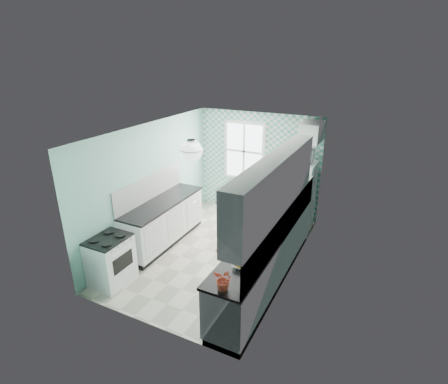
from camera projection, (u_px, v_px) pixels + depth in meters
The scene contains 26 objects.
floor at pixel (216, 254), 7.05m from camera, with size 3.00×4.40×0.02m, color beige.
ceiling at pixel (215, 130), 6.11m from camera, with size 3.00×4.40×0.02m, color white.
wall_back at pixel (258, 165), 8.41m from camera, with size 3.00×0.02×2.50m, color #88C8BA.
wall_front at pixel (140, 252), 4.74m from camera, with size 3.00×0.02×2.50m, color #88C8BA.
wall_left at pixel (151, 184), 7.20m from camera, with size 0.02×4.40×2.50m, color #88C8BA.
wall_right at pixel (294, 211), 5.95m from camera, with size 0.02×4.40×2.50m, color #88C8BA.
accent_wall at pixel (258, 165), 8.39m from camera, with size 3.00×0.01×2.50m, color #55AC9B.
window at pixel (244, 151), 8.40m from camera, with size 1.04×0.05×1.44m.
backsplash_right at pixel (286, 223), 5.65m from camera, with size 0.02×3.60×0.51m, color white.
backsplash_left at pixel (150, 187), 7.15m from camera, with size 0.02×2.15×0.51m, color white.
upper_cabinets_right at pixel (275, 185), 5.28m from camera, with size 0.33×3.20×0.90m, color white.
upper_cabinet_fridge at pixel (312, 131), 7.19m from camera, with size 0.40×0.74×0.40m, color white.
ceiling_light at pixel (192, 151), 5.51m from camera, with size 0.34×0.34×0.35m.
base_cabinets_right at pixel (267, 258), 6.05m from camera, with size 0.60×3.60×0.90m, color white.
countertop_right at pixel (267, 234), 5.88m from camera, with size 0.63×3.60×0.04m, color black.
base_cabinets_left at pixel (164, 223), 7.31m from camera, with size 0.60×2.15×0.90m, color white.
countertop_left at pixel (163, 202), 7.13m from camera, with size 0.63×2.15×0.04m, color black.
fridge at pixel (297, 196), 7.76m from camera, with size 0.69×0.69×1.58m.
stove at pixel (111, 260), 6.01m from camera, with size 0.56×0.70×0.85m.
sink at pixel (284, 214), 6.57m from camera, with size 0.52×0.43×0.53m.
rug at pixel (239, 244), 7.37m from camera, with size 0.65×0.93×0.01m, color #7A0C02.
dish_towel at pixel (273, 224), 7.19m from camera, with size 0.01×0.22×0.34m, color #4FBDB6.
fruit_bowl at pixel (241, 265), 4.93m from camera, with size 0.26×0.26×0.07m, color white.
potted_plant at pixel (224, 280), 4.42m from camera, with size 0.27×0.23×0.30m, color #AB060C.
soap_bottle at pixel (291, 203), 6.79m from camera, with size 0.09×0.09×0.21m, color #AEC2C9.
microwave at pixel (300, 156), 7.42m from camera, with size 0.52×0.35×0.29m, color white.
Camera 1 is at (2.84, -5.37, 3.77)m, focal length 28.00 mm.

